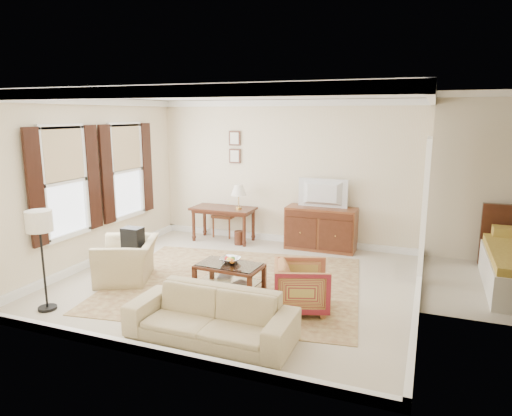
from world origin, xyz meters
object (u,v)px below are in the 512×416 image
Objects in this scene: club_armchair at (127,253)px; sofa at (211,308)px; coffee_table at (229,270)px; sideboard at (321,228)px; tv at (322,184)px; striped_armchair at (302,284)px; writing_desk at (223,213)px.

club_armchair reaches higher than sofa.
coffee_table is at bearing 106.71° from sofa.
coffee_table is 1.00× the size of club_armchair.
tv reaches higher than sideboard.
coffee_table is 1.55m from sofa.
tv is 3.82m from club_armchair.
tv is 0.91× the size of coffee_table.
tv is 0.91× the size of club_armchair.
sideboard is 2.93m from striped_armchair.
club_armchair is (-1.71, -0.18, 0.13)m from coffee_table.
writing_desk is at bearing 3.19° from tv.
tv is 4.17m from sofa.
sideboard is 4.09m from sofa.
club_armchair is 2.51m from sofa.
sideboard is 0.68× the size of sofa.
sideboard reaches higher than striped_armchair.
sofa is at bearing 84.88° from tv.
sideboard is (2.05, 0.13, -0.18)m from writing_desk.
writing_desk is 2.16m from tv.
sideboard is 1.84× the size of striped_armchair.
writing_desk is 1.29× the size of club_armchair.
sofa is at bearing -95.09° from sideboard.
club_armchair is at bearing -132.08° from sideboard.
sideboard reaches higher than coffee_table.
club_armchair reaches higher than striped_armchair.
striped_armchair is 2.93m from club_armchair.
striped_armchair is (0.42, -2.88, -0.93)m from tv.
coffee_table is 1.73m from club_armchair.
tv reaches higher than sofa.
club_armchair is (-2.92, 0.13, 0.07)m from striped_armchair.
sideboard reaches higher than sofa.
writing_desk is 0.66× the size of sofa.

